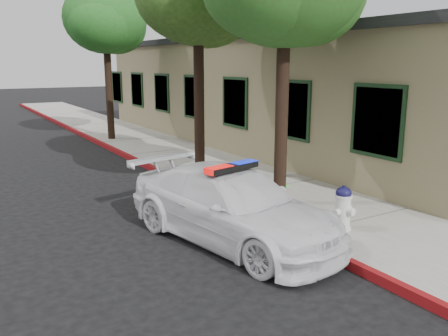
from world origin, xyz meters
TOP-DOWN VIEW (x-y plane):
  - ground at (0.00, 0.00)m, footprint 120.00×120.00m
  - sidewalk at (1.60, 3.00)m, footprint 3.20×60.00m
  - red_curb at (0.06, 3.00)m, footprint 0.14×60.00m
  - clapboard_building at (6.69, 9.00)m, footprint 7.30×20.89m
  - police_car at (-0.90, 0.75)m, footprint 2.80×4.90m
  - fire_hydrant at (0.98, -0.20)m, footprint 0.49×0.43m
  - street_tree_far at (0.75, 12.67)m, footprint 3.41×3.36m

SIDE VIEW (x-z plane):
  - ground at x=0.00m, z-range 0.00..0.00m
  - sidewalk at x=1.60m, z-range 0.00..0.15m
  - red_curb at x=0.06m, z-range 0.00..0.16m
  - fire_hydrant at x=0.98m, z-range 0.15..1.00m
  - police_car at x=-0.90m, z-range -0.06..1.40m
  - clapboard_building at x=6.69m, z-range 0.01..4.25m
  - street_tree_far at x=0.75m, z-range 1.72..7.97m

